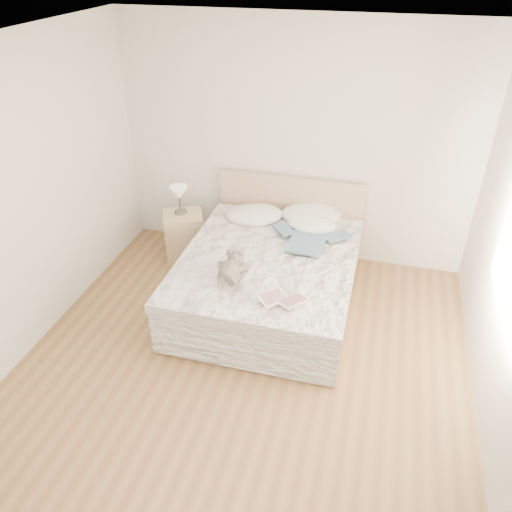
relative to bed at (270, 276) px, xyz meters
name	(u,v)px	position (x,y,z in m)	size (l,w,h in m)	color
floor	(237,379)	(0.00, -1.19, -0.31)	(4.00, 4.50, 0.00)	brown
ceiling	(228,56)	(0.00, -1.19, 2.39)	(4.00, 4.50, 0.00)	white
wall_back	(294,145)	(0.00, 1.06, 1.04)	(4.00, 0.02, 2.70)	beige
wall_left	(3,216)	(-2.00, -1.19, 1.04)	(0.02, 4.50, 2.70)	beige
bed	(270,276)	(0.00, 0.00, 0.00)	(1.72, 2.14, 1.00)	tan
nightstand	(185,235)	(-1.20, 0.60, -0.03)	(0.45, 0.40, 0.56)	tan
table_lamp	(179,194)	(-1.24, 0.63, 0.49)	(0.21, 0.21, 0.33)	#4C4642
pillow_left	(255,215)	(-0.34, 0.66, 0.33)	(0.64, 0.45, 0.19)	white
pillow_middle	(311,215)	(0.27, 0.83, 0.33)	(0.67, 0.47, 0.20)	white
pillow_right	(312,224)	(0.32, 0.61, 0.33)	(0.54, 0.38, 0.16)	white
blouse	(307,241)	(0.33, 0.26, 0.32)	(0.57, 0.61, 0.02)	#3B5A73
photo_book	(246,218)	(-0.42, 0.57, 0.32)	(0.32, 0.22, 0.02)	silver
childrens_book	(283,300)	(0.30, -0.78, 0.32)	(0.36, 0.24, 0.02)	#F8EFC5
teddy_bear	(230,276)	(-0.25, -0.59, 0.34)	(0.26, 0.36, 0.19)	#61584C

